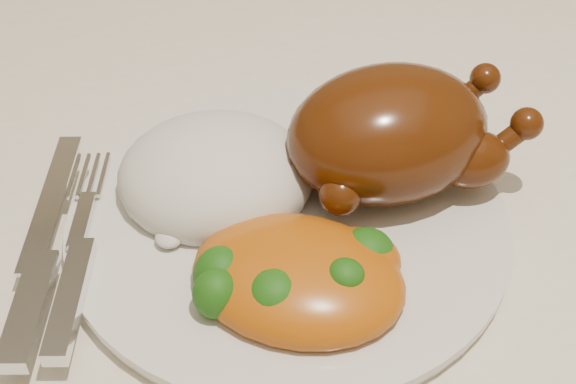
{
  "coord_description": "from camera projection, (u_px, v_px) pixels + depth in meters",
  "views": [
    {
      "loc": [
        -0.15,
        -0.4,
        1.11
      ],
      "look_at": [
        -0.12,
        -0.05,
        0.8
      ],
      "focal_mm": 50.0,
      "sensor_mm": 36.0,
      "label": 1
    }
  ],
  "objects": [
    {
      "name": "dining_table",
      "position": [
        441.0,
        271.0,
        0.6
      ],
      "size": [
        1.6,
        0.9,
        0.76
      ],
      "color": "brown",
      "rests_on": "floor"
    },
    {
      "name": "tablecloth",
      "position": [
        455.0,
        199.0,
        0.56
      ],
      "size": [
        1.73,
        1.03,
        0.18
      ],
      "color": "beige",
      "rests_on": "dining_table"
    },
    {
      "name": "dinner_plate",
      "position": [
        288.0,
        224.0,
        0.49
      ],
      "size": [
        0.27,
        0.27,
        0.01
      ],
      "primitive_type": "cylinder",
      "rotation": [
        0.0,
        0.0,
        -0.03
      ],
      "color": "silver",
      "rests_on": "tablecloth"
    },
    {
      "name": "roast_chicken",
      "position": [
        393.0,
        133.0,
        0.48
      ],
      "size": [
        0.16,
        0.12,
        0.08
      ],
      "rotation": [
        0.0,
        0.0,
        0.22
      ],
      "color": "#4E1E08",
      "rests_on": "dinner_plate"
    },
    {
      "name": "rice_mound",
      "position": [
        216.0,
        176.0,
        0.49
      ],
      "size": [
        0.12,
        0.11,
        0.06
      ],
      "rotation": [
        0.0,
        0.0,
        -0.04
      ],
      "color": "silver",
      "rests_on": "dinner_plate"
    },
    {
      "name": "mac_and_cheese",
      "position": [
        301.0,
        276.0,
        0.43
      ],
      "size": [
        0.15,
        0.13,
        0.04
      ],
      "rotation": [
        0.0,
        0.0,
        -0.41
      ],
      "color": "#B4480B",
      "rests_on": "dinner_plate"
    },
    {
      "name": "cutlery",
      "position": [
        55.0,
        267.0,
        0.44
      ],
      "size": [
        0.04,
        0.19,
        0.01
      ],
      "rotation": [
        0.0,
        0.0,
        -0.09
      ],
      "color": "silver",
      "rests_on": "dinner_plate"
    }
  ]
}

